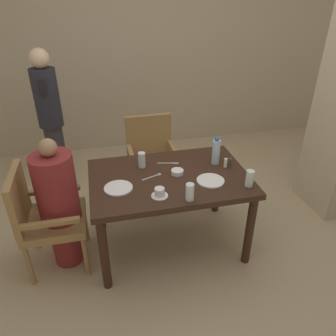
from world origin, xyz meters
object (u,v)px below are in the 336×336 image
at_px(diner_in_left_chair, 59,204).
at_px(chair_far_side, 152,155).
at_px(chair_left_side, 43,215).
at_px(bowl_small, 177,172).
at_px(plate_main_right, 210,181).
at_px(water_bottle, 216,152).
at_px(standing_host, 50,116).
at_px(plate_main_left, 118,188).
at_px(glass_tall_mid, 190,192).
at_px(glass_tall_far, 250,178).
at_px(glass_tall_near, 142,160).
at_px(teacup_with_saucer, 160,193).

relative_size(diner_in_left_chair, chair_far_side, 1.28).
relative_size(chair_left_side, bowl_small, 8.69).
relative_size(plate_main_right, water_bottle, 0.92).
bearing_deg(standing_host, plate_main_right, -48.70).
bearing_deg(diner_in_left_chair, plate_main_left, -11.82).
distance_m(diner_in_left_chair, water_bottle, 1.37).
height_order(plate_main_right, glass_tall_mid, glass_tall_mid).
bearing_deg(water_bottle, standing_host, 140.06).
bearing_deg(glass_tall_mid, chair_left_side, 161.67).
xyz_separation_m(chair_left_side, glass_tall_far, (1.61, -0.29, 0.29)).
distance_m(chair_left_side, standing_host, 1.39).
distance_m(bowl_small, water_bottle, 0.40).
bearing_deg(diner_in_left_chair, standing_host, 95.28).
distance_m(plate_main_left, glass_tall_mid, 0.57).
height_order(standing_host, glass_tall_far, standing_host).
xyz_separation_m(bowl_small, glass_tall_near, (-0.27, 0.19, 0.05)).
bearing_deg(glass_tall_near, bowl_small, -34.95).
bearing_deg(plate_main_left, bowl_small, 12.76).
bearing_deg(teacup_with_saucer, chair_far_side, 82.78).
bearing_deg(chair_left_side, glass_tall_mid, -18.33).
relative_size(chair_left_side, teacup_with_saucer, 7.10).
relative_size(water_bottle, glass_tall_far, 1.80).
bearing_deg(bowl_small, water_bottle, 15.75).
xyz_separation_m(standing_host, glass_tall_mid, (1.09, -1.72, -0.04)).
bearing_deg(chair_far_side, teacup_with_saucer, -97.22).
height_order(chair_far_side, plate_main_left, chair_far_side).
xyz_separation_m(standing_host, glass_tall_far, (1.60, -1.64, -0.04)).
relative_size(standing_host, glass_tall_mid, 11.63).
height_order(plate_main_left, plate_main_right, same).
bearing_deg(water_bottle, chair_far_side, 122.59).
relative_size(diner_in_left_chair, glass_tall_near, 8.63).
xyz_separation_m(diner_in_left_chair, chair_far_side, (0.90, 0.82, -0.09)).
bearing_deg(plate_main_right, water_bottle, 62.96).
bearing_deg(bowl_small, plate_main_left, -167.24).
distance_m(plate_main_right, glass_tall_far, 0.31).
relative_size(chair_left_side, diner_in_left_chair, 0.78).
height_order(chair_far_side, plate_main_right, chair_far_side).
bearing_deg(glass_tall_far, plate_main_right, 154.60).
height_order(chair_far_side, glass_tall_mid, chair_far_side).
distance_m(standing_host, plate_main_left, 1.57).
height_order(bowl_small, glass_tall_far, glass_tall_far).
bearing_deg(glass_tall_near, glass_tall_far, -32.53).
xyz_separation_m(plate_main_left, glass_tall_mid, (0.50, -0.27, 0.06)).
distance_m(plate_main_left, bowl_small, 0.52).
xyz_separation_m(teacup_with_saucer, water_bottle, (0.58, 0.39, 0.08)).
distance_m(diner_in_left_chair, plate_main_left, 0.50).
xyz_separation_m(standing_host, water_bottle, (1.47, -1.23, 0.00)).
relative_size(chair_far_side, plate_main_right, 4.06).
bearing_deg(diner_in_left_chair, plate_main_right, -7.54).
xyz_separation_m(water_bottle, glass_tall_far, (0.13, -0.41, -0.05)).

